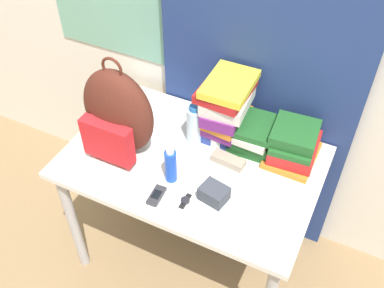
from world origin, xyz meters
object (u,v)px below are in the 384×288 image
object	(u,v)px
book_stack_right	(294,144)
wristwatch	(185,201)
water_bottle	(194,125)
book_stack_center	(256,135)
camera_pouch	(214,193)
sunglasses_case	(228,160)
backpack	(117,115)
sports_bottle	(218,123)
cell_phone	(156,196)
sunscreen_bottle	(171,165)
book_stack_left	(227,107)

from	to	relation	value
book_stack_right	wristwatch	bearing A→B (deg)	-125.34
water_bottle	book_stack_center	bearing A→B (deg)	19.29
camera_pouch	wristwatch	size ratio (longest dim) A/B	1.52
sunglasses_case	camera_pouch	world-z (taller)	camera_pouch
book_stack_center	water_bottle	bearing A→B (deg)	-160.71
sunglasses_case	backpack	bearing A→B (deg)	-164.75
water_bottle	book_stack_right	bearing A→B (deg)	12.68
backpack	water_bottle	bearing A→B (deg)	35.99
book_stack_right	sports_bottle	xyz separation A→B (m)	(-0.33, -0.08, 0.05)
sports_bottle	sunglasses_case	world-z (taller)	sports_bottle
wristwatch	sports_bottle	bearing A→B (deg)	92.76
book_stack_right	cell_phone	xyz separation A→B (m)	(-0.43, -0.48, -0.07)
sunscreen_bottle	camera_pouch	bearing A→B (deg)	-5.02
book_stack_center	sunglasses_case	distance (m)	0.18
book_stack_left	camera_pouch	distance (m)	0.41
sports_bottle	camera_pouch	bearing A→B (deg)	-68.84
book_stack_left	book_stack_center	distance (m)	0.18
backpack	book_stack_right	size ratio (longest dim) A/B	1.77
sports_bottle	wristwatch	distance (m)	0.39
sports_bottle	wristwatch	bearing A→B (deg)	-87.24
backpack	sunglasses_case	xyz separation A→B (m)	(0.47, 0.13, -0.19)
book_stack_left	book_stack_right	world-z (taller)	book_stack_left
book_stack_right	book_stack_left	bearing A→B (deg)	-179.47
water_bottle	cell_phone	size ratio (longest dim) A/B	1.92
book_stack_center	book_stack_right	world-z (taller)	book_stack_right
book_stack_left	book_stack_right	distance (m)	0.34
book_stack_right	camera_pouch	xyz separation A→B (m)	(-0.22, -0.38, -0.04)
sunscreen_bottle	cell_phone	bearing A→B (deg)	-94.17
sports_bottle	sunscreen_bottle	bearing A→B (deg)	-107.92
water_bottle	camera_pouch	world-z (taller)	water_bottle
backpack	book_stack_right	xyz separation A→B (m)	(0.71, 0.30, -0.13)
cell_phone	water_bottle	bearing A→B (deg)	91.27
backpack	sunglasses_case	world-z (taller)	backpack
sunscreen_bottle	sunglasses_case	xyz separation A→B (m)	(0.18, 0.19, -0.07)
sunscreen_bottle	cell_phone	world-z (taller)	sunscreen_bottle
book_stack_right	water_bottle	size ratio (longest dim) A/B	1.35
backpack	sports_bottle	xyz separation A→B (m)	(0.38, 0.22, -0.08)
camera_pouch	sunscreen_bottle	bearing A→B (deg)	174.98
book_stack_left	sunscreen_bottle	size ratio (longest dim) A/B	1.74
backpack	cell_phone	xyz separation A→B (m)	(0.28, -0.18, -0.20)
book_stack_left	camera_pouch	xyz separation A→B (m)	(0.11, -0.38, -0.13)
sunscreen_bottle	cell_phone	size ratio (longest dim) A/B	1.71
wristwatch	book_stack_right	bearing A→B (deg)	54.66
book_stack_left	book_stack_center	world-z (taller)	book_stack_left
book_stack_left	sports_bottle	xyz separation A→B (m)	(-0.01, -0.07, -0.04)
backpack	camera_pouch	bearing A→B (deg)	-9.43
sunscreen_bottle	wristwatch	bearing A→B (deg)	-37.48
backpack	book_stack_center	distance (m)	0.63
book_stack_center	book_stack_right	distance (m)	0.17
water_bottle	wristwatch	size ratio (longest dim) A/B	2.49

